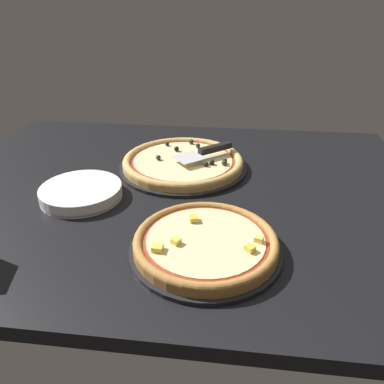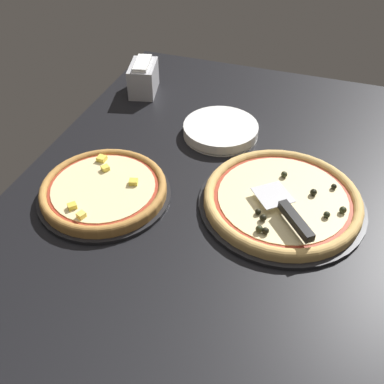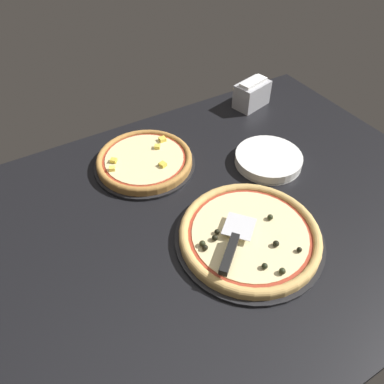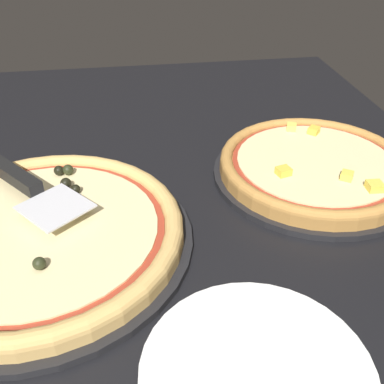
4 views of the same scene
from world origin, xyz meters
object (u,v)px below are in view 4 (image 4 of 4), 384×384
(pizza_back, at_px, (315,165))
(plate_stack, at_px, (256,380))
(pizza_front, at_px, (40,233))
(serving_spatula, at_px, (22,182))

(pizza_back, height_order, plate_stack, pizza_back)
(pizza_front, bearing_deg, plate_stack, 42.56)
(pizza_front, xyz_separation_m, serving_spatula, (-0.08, -0.03, 0.03))
(pizza_front, xyz_separation_m, plate_stack, (0.26, 0.23, -0.01))
(pizza_front, distance_m, serving_spatula, 0.09)
(pizza_front, height_order, plate_stack, pizza_front)
(pizza_front, relative_size, plate_stack, 1.73)
(pizza_back, distance_m, plate_stack, 0.42)
(serving_spatula, bearing_deg, pizza_front, 19.11)
(pizza_back, bearing_deg, serving_spatula, -86.45)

